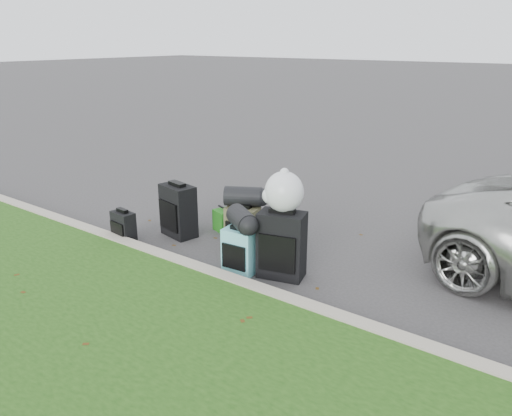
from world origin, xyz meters
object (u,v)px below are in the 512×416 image
Objects in this scene: suitcase_large_black_right at (282,245)px; tote_navy at (235,227)px; suitcase_large_black_left at (178,211)px; suitcase_olive at (243,228)px; tote_green at (223,220)px; suitcase_teal at (239,251)px; suitcase_small_black at (124,227)px.

tote_navy is at bearing 135.56° from suitcase_large_black_right.
suitcase_olive is at bearing 19.67° from suitcase_large_black_left.
suitcase_olive is (1.06, 0.15, -0.08)m from suitcase_large_black_left.
suitcase_large_black_right is 2.57× the size of tote_green.
suitcase_teal is at bearing -170.51° from suitcase_large_black_right.
suitcase_olive is at bearing 33.95° from suitcase_small_black.
suitcase_teal is at bearing 11.90° from suitcase_small_black.
suitcase_large_black_left is 1.08m from suitcase_olive.
tote_green is at bearing 138.42° from suitcase_large_black_right.
suitcase_large_black_right is (0.89, -0.38, 0.11)m from suitcase_olive.
suitcase_large_black_right reaches higher than suitcase_small_black.
suitcase_teal is 0.69× the size of suitcase_large_black_right.
suitcase_olive is at bearing -10.73° from tote_green.
suitcase_large_black_left is 0.70m from tote_green.
suitcase_olive is (1.50, 0.80, 0.08)m from suitcase_small_black.
suitcase_olive is 0.54m from tote_navy.
suitcase_large_black_right is (0.47, 0.22, 0.13)m from suitcase_teal.
suitcase_olive is 0.73× the size of suitcase_large_black_right.
suitcase_olive reaches higher than suitcase_teal.
suitcase_small_black is at bearing -106.58° from tote_green.
suitcase_olive reaches higher than tote_green.
tote_green is 0.27m from tote_navy.
suitcase_small_black is 2.43m from suitcase_large_black_right.
suitcase_large_black_left is 0.86m from tote_navy.
suitcase_olive is 2.34× the size of tote_navy.
suitcase_olive is at bearing 141.31° from suitcase_large_black_right.
suitcase_small_black is at bearing 174.56° from suitcase_large_black_right.
tote_navy is at bearing 128.31° from suitcase_olive.
suitcase_teal is 1.24m from tote_navy.
suitcase_large_black_right reaches higher than tote_navy.
suitcase_small_black reaches higher than tote_navy.
suitcase_teal reaches higher than tote_navy.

